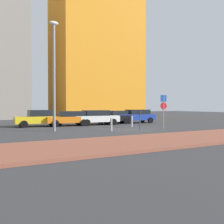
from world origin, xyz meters
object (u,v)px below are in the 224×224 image
at_px(parked_car_orange, 70,118).
at_px(parked_car_white, 96,117).
at_px(parking_meter, 140,118).
at_px(traffic_bollard_mid, 132,121).
at_px(parking_sign_post, 164,107).
at_px(parked_car_yellow, 40,118).
at_px(traffic_bollard_near, 111,125).
at_px(parked_car_black, 116,117).
at_px(parked_car_blue, 136,116).
at_px(street_lamp, 54,68).

height_order(parked_car_orange, parked_car_white, parked_car_white).
xyz_separation_m(parking_meter, traffic_bollard_mid, (1.04, 2.79, -0.47)).
bearing_deg(parking_sign_post, parked_car_yellow, 141.27).
distance_m(parked_car_yellow, parking_meter, 9.49).
bearing_deg(parked_car_white, traffic_bollard_mid, -61.73).
bearing_deg(traffic_bollard_near, parked_car_black, 58.74).
bearing_deg(parking_meter, parked_car_orange, 118.29).
xyz_separation_m(parked_car_yellow, parked_car_blue, (10.52, -0.11, -0.00)).
relative_size(parked_car_black, street_lamp, 0.49).
distance_m(parking_sign_post, parking_meter, 2.61).
relative_size(traffic_bollard_near, traffic_bollard_mid, 0.99).
relative_size(parked_car_black, parking_sign_post, 1.40).
xyz_separation_m(parking_sign_post, traffic_bollard_near, (-4.93, 0.12, -1.30)).
bearing_deg(traffic_bollard_near, traffic_bollard_mid, 36.26).
height_order(parked_car_white, street_lamp, street_lamp).
height_order(parking_sign_post, traffic_bollard_mid, parking_sign_post).
bearing_deg(parked_car_blue, parked_car_orange, -177.28).
bearing_deg(parked_car_orange, traffic_bollard_mid, -39.86).
bearing_deg(parked_car_blue, parked_car_yellow, 179.42).
bearing_deg(traffic_bollard_near, parked_car_blue, 45.37).
xyz_separation_m(parked_car_white, parking_sign_post, (3.40, -6.34, 1.01)).
xyz_separation_m(parked_car_white, street_lamp, (-5.35, -4.27, 3.97)).
xyz_separation_m(parked_car_yellow, street_lamp, (-0.01, -4.95, 3.96)).
distance_m(parked_car_orange, traffic_bollard_mid, 6.02).
bearing_deg(parked_car_yellow, parking_meter, -48.65).
bearing_deg(parked_car_black, parking_meter, -103.67).
bearing_deg(parked_car_yellow, traffic_bollard_near, -61.01).
height_order(parking_meter, street_lamp, street_lamp).
bearing_deg(parked_car_orange, street_lamp, -121.14).
relative_size(parked_car_blue, traffic_bollard_mid, 4.58).
bearing_deg(parked_car_orange, parked_car_white, -4.34).
distance_m(parked_car_white, parking_meter, 6.51).
xyz_separation_m(parked_car_orange, traffic_bollard_near, (1.13, -6.42, -0.25)).
relative_size(parked_car_blue, parking_meter, 3.03).
bearing_deg(street_lamp, parked_car_orange, 58.86).
bearing_deg(parked_car_white, parked_car_blue, 6.32).
xyz_separation_m(parked_car_orange, parked_car_blue, (7.83, 0.37, 0.05)).
xyz_separation_m(parking_sign_post, traffic_bollard_mid, (-1.44, 2.68, -1.29)).
bearing_deg(traffic_bollard_mid, parked_car_blue, 52.79).
relative_size(parked_car_white, parked_car_black, 1.17).
relative_size(parked_car_blue, traffic_bollard_near, 4.61).
distance_m(parked_car_black, traffic_bollard_mid, 4.38).
height_order(street_lamp, traffic_bollard_mid, street_lamp).
distance_m(street_lamp, traffic_bollard_mid, 8.49).
bearing_deg(parked_car_white, parking_meter, -81.84).
bearing_deg(parked_car_white, street_lamp, -141.43).
height_order(parked_car_black, parked_car_blue, parked_car_blue).
height_order(parked_car_white, parking_meter, parking_meter).
xyz_separation_m(parking_meter, traffic_bollard_near, (-2.45, 0.23, -0.48)).
distance_m(parking_sign_post, street_lamp, 9.47).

